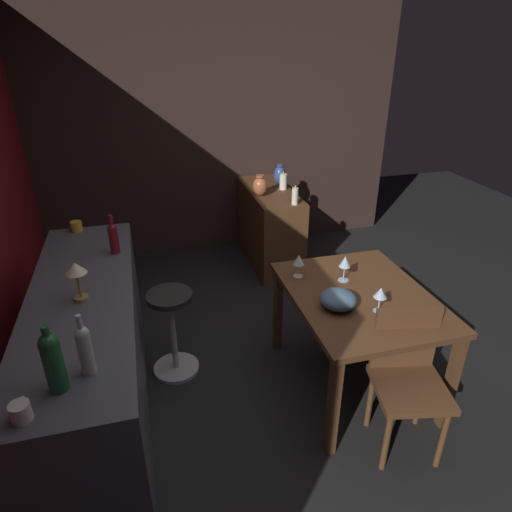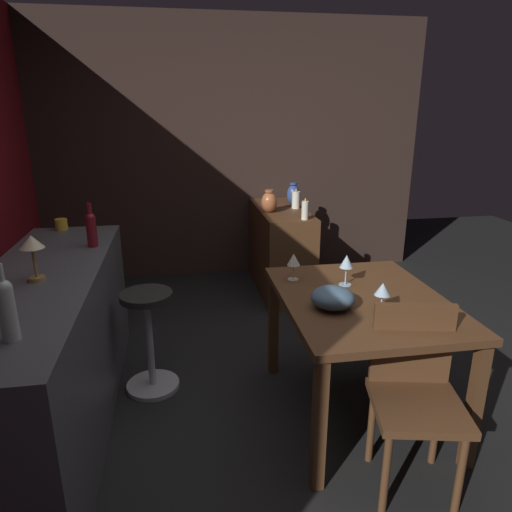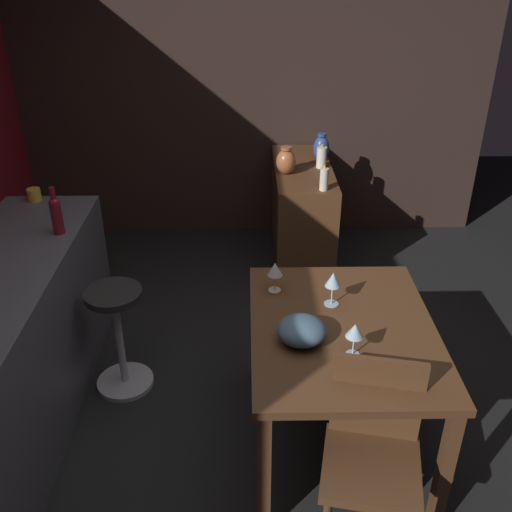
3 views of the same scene
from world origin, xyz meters
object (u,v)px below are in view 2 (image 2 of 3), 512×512
object	(u,v)px
wine_bottle_clear	(7,307)
cup_mustard	(61,224)
wine_glass_right	(383,290)
wine_glass_left	(294,260)
sideboard_cabinet	(281,250)
pillar_candle_tall	(296,200)
dining_table	(361,313)
bar_stool	(149,338)
wine_bottle_ruby	(91,227)
fruit_bowl	(333,298)
vase_ceramic_blue	(293,194)
vase_copper	(269,202)
chair_near_window	(415,391)
wine_glass_center	(346,263)
counter_lamp	(32,247)
pillar_candle_short	(305,210)

from	to	relation	value
wine_bottle_clear	cup_mustard	world-z (taller)	wine_bottle_clear
wine_glass_right	wine_glass_left	bearing A→B (deg)	30.91
wine_glass_right	cup_mustard	xyz separation A→B (m)	(1.39, 1.82, 0.07)
sideboard_cabinet	pillar_candle_tall	world-z (taller)	pillar_candle_tall
dining_table	bar_stool	bearing A→B (deg)	69.19
wine_bottle_clear	wine_bottle_ruby	xyz separation A→B (m)	(1.23, -0.10, -0.01)
sideboard_cabinet	cup_mustard	distance (m)	2.03
dining_table	fruit_bowl	bearing A→B (deg)	116.53
fruit_bowl	wine_bottle_clear	xyz separation A→B (m)	(-0.42, 1.41, 0.24)
vase_ceramic_blue	wine_glass_right	bearing A→B (deg)	176.97
wine_glass_right	cup_mustard	world-z (taller)	cup_mustard
pillar_candle_tall	sideboard_cabinet	bearing A→B (deg)	83.19
wine_glass_left	bar_stool	bearing A→B (deg)	81.78
wine_bottle_clear	vase_copper	xyz separation A→B (m)	(2.36, -1.46, -0.12)
chair_near_window	wine_bottle_ruby	distance (m)	2.07
wine_glass_right	cup_mustard	size ratio (longest dim) A/B	1.38
wine_bottle_ruby	vase_copper	distance (m)	1.77
wine_glass_center	counter_lamp	size ratio (longest dim) A/B	0.78
wine_glass_left	pillar_candle_short	world-z (taller)	pillar_candle_short
fruit_bowl	dining_table	bearing A→B (deg)	-63.47
chair_near_window	pillar_candle_short	xyz separation A→B (m)	(2.03, -0.02, 0.42)
bar_stool	cup_mustard	distance (m)	1.11
fruit_bowl	vase_ceramic_blue	size ratio (longest dim) A/B	1.04
bar_stool	fruit_bowl	xyz separation A→B (m)	(-0.56, -0.99, 0.44)
wine_glass_left	cup_mustard	size ratio (longest dim) A/B	1.39
bar_stool	wine_glass_center	xyz separation A→B (m)	(-0.26, -1.17, 0.53)
vase_copper	wine_glass_right	bearing A→B (deg)	-175.18
pillar_candle_short	counter_lamp	bearing A→B (deg)	127.86
bar_stool	fruit_bowl	distance (m)	1.22
counter_lamp	bar_stool	bearing A→B (deg)	-56.68
wine_bottle_clear	pillar_candle_tall	xyz separation A→B (m)	(2.49, -1.74, -0.13)
dining_table	wine_glass_left	size ratio (longest dim) A/B	6.87
chair_near_window	wine_glass_left	size ratio (longest dim) A/B	5.27
bar_stool	wine_bottle_clear	distance (m)	1.26
bar_stool	chair_near_window	bearing A→B (deg)	-127.71
cup_mustard	pillar_candle_tall	size ratio (longest dim) A/B	0.64
chair_near_window	wine_bottle_clear	world-z (taller)	wine_bottle_clear
dining_table	fruit_bowl	world-z (taller)	fruit_bowl
pillar_candle_short	vase_copper	distance (m)	0.41
wine_bottle_clear	wine_glass_right	bearing A→B (deg)	-79.16
dining_table	wine_bottle_ruby	xyz separation A→B (m)	(0.70, 1.52, 0.38)
vase_copper	bar_stool	bearing A→B (deg)	143.21
fruit_bowl	pillar_candle_tall	bearing A→B (deg)	-9.03
chair_near_window	sideboard_cabinet	bearing A→B (deg)	1.85
cup_mustard	wine_glass_center	bearing A→B (deg)	-118.96
sideboard_cabinet	chair_near_window	bearing A→B (deg)	-178.15
wine_glass_left	fruit_bowl	world-z (taller)	wine_glass_left
counter_lamp	vase_ceramic_blue	world-z (taller)	counter_lamp
wine_glass_right	pillar_candle_short	world-z (taller)	pillar_candle_short
dining_table	cup_mustard	xyz separation A→B (m)	(1.18, 1.81, 0.29)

